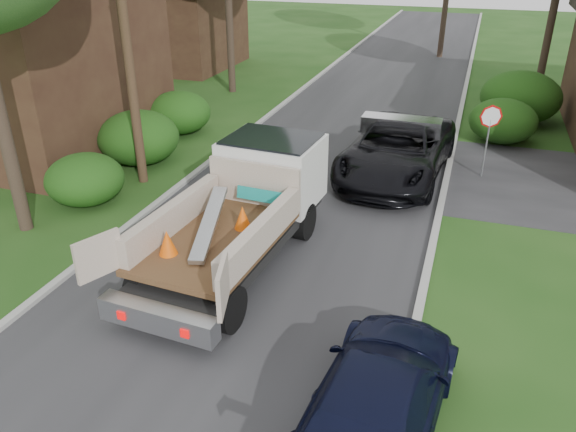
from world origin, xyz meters
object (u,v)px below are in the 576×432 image
Objects in this scene: flatbed_truck at (252,197)px; black_pickup at (397,149)px; house_left_far at (173,14)px; house_left_near at (3,30)px; navy_suv at (378,398)px; utility_pole at (124,18)px; stop_sign at (489,126)px.

black_pickup is at bearing 69.51° from flatbed_truck.
house_left_far is at bearing 127.38° from flatbed_truck.
house_left_near reaches higher than navy_suv.
flatbed_truck is (11.61, -4.92, -2.86)m from house_left_near.
navy_suv is at bearing -46.60° from flatbed_truck.
utility_pole is 18.93m from house_left_far.
stop_sign is 0.50× the size of navy_suv.
black_pickup is at bearing -40.97° from house_left_far.
flatbed_truck is (-5.59, -6.92, -0.36)m from stop_sign.
stop_sign is at bearing -91.12° from navy_suv.
house_left_near is 14.83m from black_pickup.
stop_sign is at bearing 6.63° from house_left_near.
utility_pole is at bearing -17.20° from house_left_near.
house_left_far is 23.91m from flatbed_truck.
black_pickup is (-2.80, -0.81, -0.85)m from stop_sign.
house_left_near is 1.29× the size of house_left_far.
black_pickup is (14.40, 1.19, -3.35)m from house_left_near.
flatbed_truck is at bearing -110.34° from black_pickup.
utility_pole reaches higher than navy_suv.
navy_suv is (4.19, -5.11, -0.70)m from flatbed_truck.
stop_sign is 22.81m from house_left_far.
house_left_near is at bearing -26.90° from navy_suv.
navy_suv is at bearing -55.35° from house_left_far.
stop_sign is at bearing 20.62° from utility_pole.
house_left_near reaches higher than black_pickup.
utility_pole is 13.04m from navy_suv.
utility_pole is 2.01× the size of navy_suv.
navy_suv is (9.28, -8.01, -4.45)m from utility_pole.
stop_sign is 3.03m from black_pickup.
stop_sign is 12.16m from navy_suv.
flatbed_truck is at bearing -29.73° from utility_pole.
navy_suv is (15.80, -10.03, -3.56)m from house_left_near.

